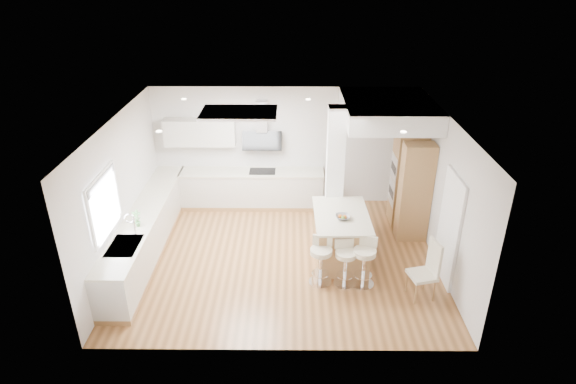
{
  "coord_description": "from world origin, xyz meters",
  "views": [
    {
      "loc": [
        0.17,
        -7.99,
        5.34
      ],
      "look_at": [
        0.11,
        0.4,
        1.25
      ],
      "focal_mm": 30.0,
      "sensor_mm": 36.0,
      "label": 1
    }
  ],
  "objects_px": {
    "bar_stool_b": "(345,261)",
    "peninsula": "(340,236)",
    "bar_stool_a": "(321,258)",
    "dining_chair": "(428,268)",
    "bar_stool_c": "(364,259)"
  },
  "relations": [
    {
      "from": "bar_stool_b",
      "to": "peninsula",
      "type": "bearing_deg",
      "value": 81.07
    },
    {
      "from": "bar_stool_b",
      "to": "dining_chair",
      "type": "height_order",
      "value": "dining_chair"
    },
    {
      "from": "bar_stool_a",
      "to": "dining_chair",
      "type": "bearing_deg",
      "value": -1.17
    },
    {
      "from": "bar_stool_b",
      "to": "bar_stool_c",
      "type": "bearing_deg",
      "value": -10.66
    },
    {
      "from": "peninsula",
      "to": "bar_stool_a",
      "type": "bearing_deg",
      "value": -117.88
    },
    {
      "from": "dining_chair",
      "to": "bar_stool_a",
      "type": "bearing_deg",
      "value": 154.46
    },
    {
      "from": "bar_stool_b",
      "to": "dining_chair",
      "type": "distance_m",
      "value": 1.42
    },
    {
      "from": "peninsula",
      "to": "bar_stool_a",
      "type": "relative_size",
      "value": 1.73
    },
    {
      "from": "bar_stool_a",
      "to": "bar_stool_b",
      "type": "xyz_separation_m",
      "value": [
        0.43,
        -0.04,
        -0.02
      ]
    },
    {
      "from": "bar_stool_c",
      "to": "bar_stool_b",
      "type": "bearing_deg",
      "value": -161.46
    },
    {
      "from": "bar_stool_a",
      "to": "dining_chair",
      "type": "xyz_separation_m",
      "value": [
        1.8,
        -0.37,
        0.07
      ]
    },
    {
      "from": "peninsula",
      "to": "bar_stool_b",
      "type": "distance_m",
      "value": 0.87
    },
    {
      "from": "peninsula",
      "to": "dining_chair",
      "type": "distance_m",
      "value": 1.84
    },
    {
      "from": "peninsula",
      "to": "dining_chair",
      "type": "relative_size",
      "value": 1.44
    },
    {
      "from": "peninsula",
      "to": "bar_stool_a",
      "type": "xyz_separation_m",
      "value": [
        -0.42,
        -0.83,
        0.03
      ]
    }
  ]
}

